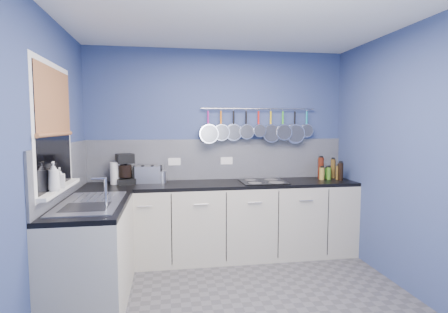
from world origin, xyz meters
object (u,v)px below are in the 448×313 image
object	(u,v)px
coffee_maker	(125,169)
toaster	(148,174)
soap_bottle_a	(54,176)
canister	(162,177)
hob	(263,182)
paper_towel	(115,173)
soap_bottle_b	(60,178)

from	to	relation	value
coffee_maker	toaster	bearing A→B (deg)	-10.51
soap_bottle_a	canister	xyz separation A→B (m)	(0.83, 1.19, -0.20)
toaster	hob	world-z (taller)	toaster
paper_towel	coffee_maker	bearing A→B (deg)	4.50
hob	soap_bottle_b	bearing A→B (deg)	-156.01
coffee_maker	canister	xyz separation A→B (m)	(0.42, -0.01, -0.10)
canister	soap_bottle_b	bearing A→B (deg)	-128.76
toaster	canister	size ratio (longest dim) A/B	2.19
paper_towel	coffee_maker	world-z (taller)	coffee_maker
canister	hob	xyz separation A→B (m)	(1.18, -0.14, -0.06)
soap_bottle_b	hob	xyz separation A→B (m)	(2.02, 0.90, -0.23)
soap_bottle_b	toaster	bearing A→B (deg)	58.48
soap_bottle_a	hob	size ratio (longest dim) A/B	0.45
toaster	paper_towel	bearing A→B (deg)	-169.88
hob	toaster	bearing A→B (deg)	172.16
toaster	canister	world-z (taller)	toaster
soap_bottle_b	soap_bottle_a	bearing A→B (deg)	-90.00
paper_towel	hob	size ratio (longest dim) A/B	0.48
canister	paper_towel	bearing A→B (deg)	179.92
coffee_maker	canister	bearing A→B (deg)	-20.19
coffee_maker	canister	size ratio (longest dim) A/B	2.48
paper_towel	canister	distance (m)	0.53
toaster	coffee_maker	bearing A→B (deg)	-168.70
soap_bottle_b	coffee_maker	xyz separation A→B (m)	(0.41, 1.05, -0.06)
soap_bottle_a	coffee_maker	distance (m)	1.28
paper_towel	toaster	size ratio (longest dim) A/B	0.82
soap_bottle_b	toaster	size ratio (longest dim) A/B	0.56
soap_bottle_a	coffee_maker	world-z (taller)	soap_bottle_a
soap_bottle_a	hob	bearing A→B (deg)	27.64
paper_towel	toaster	bearing A→B (deg)	7.21
canister	soap_bottle_a	bearing A→B (deg)	-124.86
coffee_maker	canister	distance (m)	0.43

